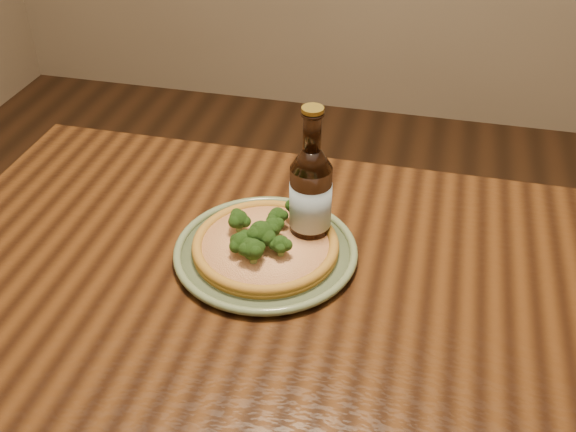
% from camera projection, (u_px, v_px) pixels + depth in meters
% --- Properties ---
extents(table, '(1.60, 0.90, 0.75)m').
position_uv_depth(table, '(377.00, 362.00, 1.08)').
color(table, '#40220D').
rests_on(table, ground).
extents(plate, '(0.31, 0.31, 0.02)m').
position_uv_depth(plate, '(266.00, 251.00, 1.14)').
color(plate, '#657551').
rests_on(plate, table).
extents(pizza, '(0.25, 0.25, 0.07)m').
position_uv_depth(pizza, '(266.00, 243.00, 1.13)').
color(pizza, '#AF7B27').
rests_on(pizza, plate).
extents(beer_bottle, '(0.07, 0.07, 0.26)m').
position_uv_depth(beer_bottle, '(311.00, 196.00, 1.13)').
color(beer_bottle, black).
rests_on(beer_bottle, table).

